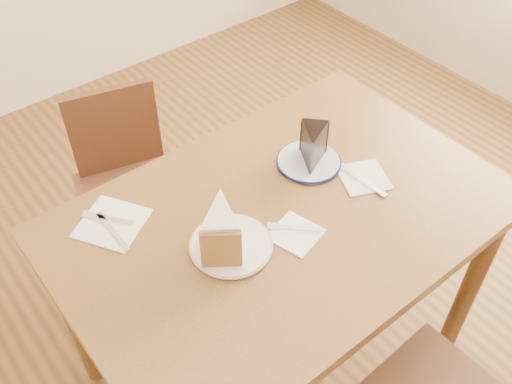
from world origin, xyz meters
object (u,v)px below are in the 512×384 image
object	(u,v)px
chair_far	(130,184)
plate_navy	(309,162)
plate_cream	(231,245)
table	(283,237)
chocolate_cake	(313,149)
carrot_cake	(221,228)

from	to	relation	value
chair_far	plate_navy	size ratio (longest dim) A/B	4.21
plate_cream	table	bearing A→B (deg)	2.28
chair_far	chocolate_cake	world-z (taller)	chocolate_cake
plate_cream	carrot_cake	bearing A→B (deg)	131.26
plate_cream	carrot_cake	size ratio (longest dim) A/B	1.51
plate_navy	chair_far	bearing A→B (deg)	119.22
chair_far	plate_cream	size ratio (longest dim) A/B	3.75
chair_far	carrot_cake	world-z (taller)	carrot_cake
table	carrot_cake	xyz separation A→B (m)	(-0.20, 0.01, 0.17)
plate_navy	carrot_cake	xyz separation A→B (m)	(-0.38, -0.10, 0.06)
chair_far	carrot_cake	xyz separation A→B (m)	(-0.06, -0.67, 0.40)
chair_far	chocolate_cake	size ratio (longest dim) A/B	6.91
chair_far	carrot_cake	distance (m)	0.78
plate_cream	plate_navy	bearing A→B (deg)	17.06
plate_navy	chocolate_cake	world-z (taller)	chocolate_cake
plate_cream	chocolate_cake	xyz separation A→B (m)	(0.37, 0.10, 0.06)
plate_navy	chocolate_cake	distance (m)	0.06
plate_navy	plate_cream	bearing A→B (deg)	-162.94
table	plate_navy	distance (m)	0.24
plate_navy	carrot_cake	bearing A→B (deg)	-165.93
table	chair_far	world-z (taller)	chair_far
chair_far	carrot_cake	size ratio (longest dim) A/B	5.68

